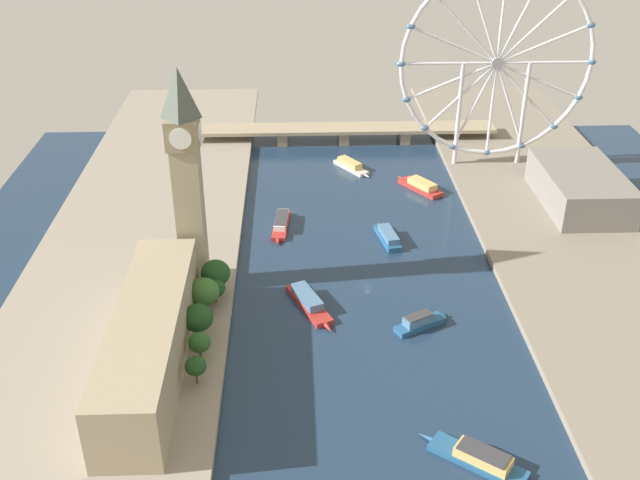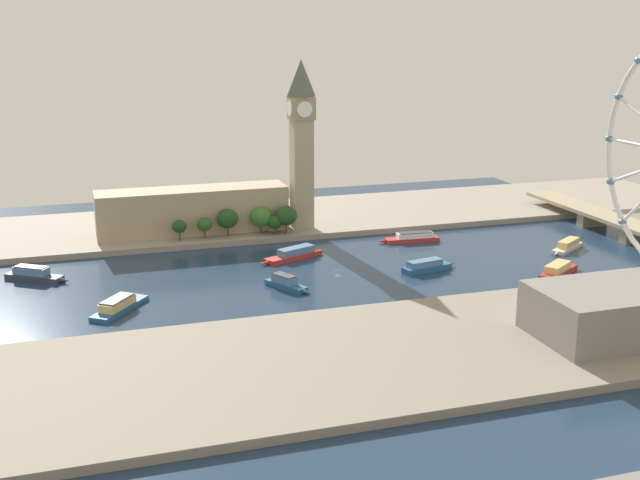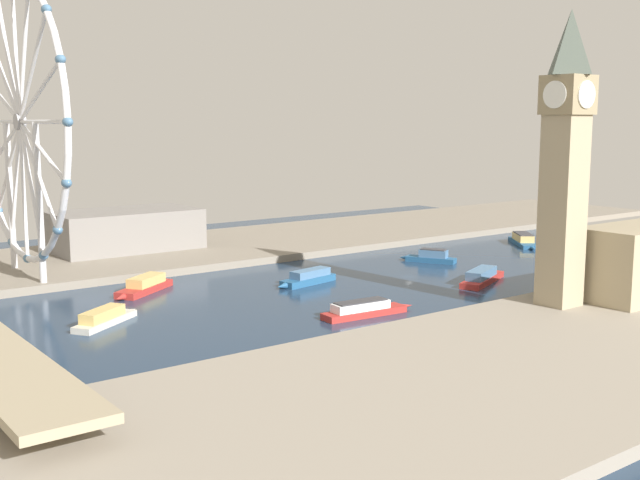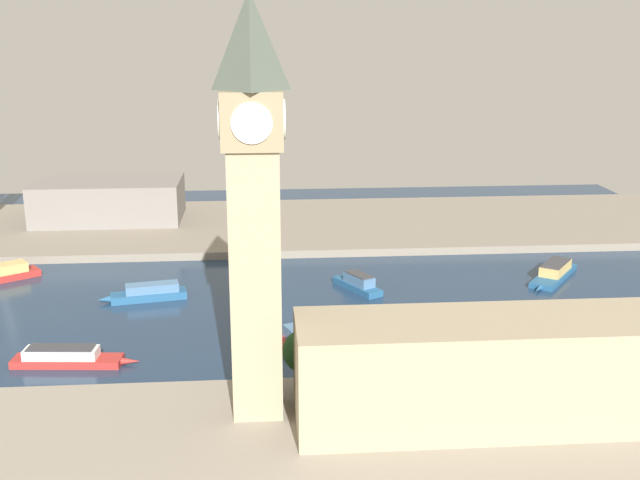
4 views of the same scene
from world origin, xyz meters
The scene contains 16 objects.
ground_plane centered at (0.00, 0.00, 0.00)m, with size 370.26×370.26×0.00m, color #1E334C.
riverbank_left centered at (-100.13, 0.00, 1.50)m, with size 90.00×520.00×3.00m, color gray.
riverbank_right centered at (100.13, 0.00, 1.50)m, with size 90.00×520.00×3.00m, color gray.
clock_tower centered at (-71.12, 3.93, 49.43)m, with size 13.27×13.27×89.31m.
parliament_block centered at (-79.76, -53.80, 14.67)m, with size 22.00×99.46×23.35m, color tan.
tree_row_embankment centered at (-63.59, -25.73, 11.82)m, with size 15.16×65.03×14.86m.
ferris_wheel centered at (76.93, 121.13, 58.68)m, with size 105.09×3.20×108.07m.
riverside_hall centered at (111.02, 68.46, 11.76)m, with size 36.30×62.34×17.52m, color gray.
river_bridge centered at (0.00, 163.73, 7.09)m, with size 182.26×17.89×9.21m.
tour_boat_0 centered at (12.72, 39.22, 2.24)m, with size 10.82×28.25×5.25m.
tour_boat_1 centered at (17.40, -29.19, 2.29)m, with size 23.58×15.33×5.80m.
tour_boat_2 centered at (-36.51, 53.70, 2.08)m, with size 8.88×33.32×4.98m.
tour_boat_3 centered at (1.64, 121.69, 2.10)m, with size 19.39×26.16×4.99m.
tour_boat_4 centered at (24.34, -99.54, 2.21)m, with size 31.24×25.25×5.55m.
tour_boat_5 centered at (-24.77, -13.89, 2.24)m, with size 18.64×34.80×5.45m.
tour_boat_7 centered at (36.23, 93.39, 2.27)m, with size 21.91×28.65×5.56m.
Camera 1 is at (-29.05, -261.61, 167.80)m, focal length 42.01 mm.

